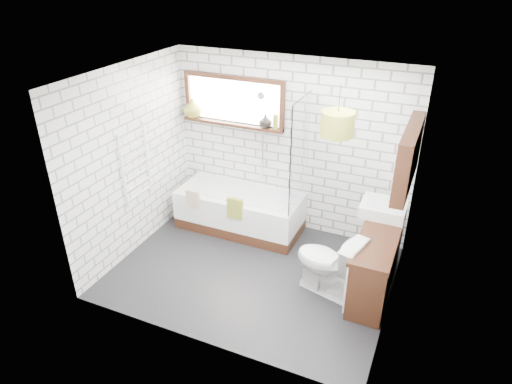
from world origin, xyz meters
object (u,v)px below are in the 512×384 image
at_px(basin, 383,209).
at_px(pendant, 337,124).
at_px(bathtub, 240,210).
at_px(vanity, 376,263).
at_px(toilet, 328,263).

relative_size(basin, pendant, 1.54).
height_order(bathtub, vanity, vanity).
xyz_separation_m(vanity, basin, (-0.06, 0.50, 0.46)).
distance_m(bathtub, toilet, 1.80).
distance_m(vanity, toilet, 0.58).
bearing_deg(toilet, basin, 163.43).
bearing_deg(bathtub, pendant, -28.53).
height_order(vanity, toilet, toilet).
distance_m(vanity, pendant, 1.81).
bearing_deg(toilet, bathtub, -104.86).
xyz_separation_m(bathtub, pendant, (1.52, -0.83, 1.81)).
distance_m(toilet, pendant, 1.69).
height_order(bathtub, basin, basin).
relative_size(basin, toilet, 0.65).
bearing_deg(vanity, pendant, -160.15).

